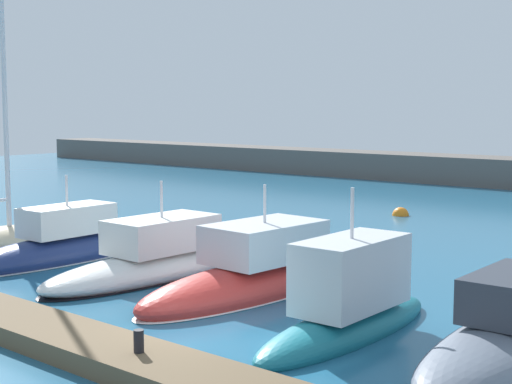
{
  "coord_description": "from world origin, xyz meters",
  "views": [
    {
      "loc": [
        11.49,
        -11.45,
        5.1
      ],
      "look_at": [
        -2.13,
        4.46,
        2.75
      ],
      "focal_mm": 53.43,
      "sensor_mm": 36.0,
      "label": 1
    }
  ],
  "objects_px": {
    "motorboat_navy_second": "(69,246)",
    "mooring_buoy_orange": "(400,215)",
    "motorboat_teal_fifth": "(350,305)",
    "motorboat_slate_sixth": "(511,337)",
    "dock_bollard": "(139,341)",
    "motorboat_white_third": "(158,260)",
    "motorboat_red_fourth": "(254,276)"
  },
  "relations": [
    {
      "from": "motorboat_teal_fifth",
      "to": "dock_bollard",
      "type": "height_order",
      "value": "motorboat_teal_fifth"
    },
    {
      "from": "motorboat_white_third",
      "to": "dock_bollard",
      "type": "bearing_deg",
      "value": -134.14
    },
    {
      "from": "mooring_buoy_orange",
      "to": "motorboat_white_third",
      "type": "bearing_deg",
      "value": -86.93
    },
    {
      "from": "mooring_buoy_orange",
      "to": "dock_bollard",
      "type": "height_order",
      "value": "dock_bollard"
    },
    {
      "from": "motorboat_navy_second",
      "to": "mooring_buoy_orange",
      "type": "height_order",
      "value": "motorboat_navy_second"
    },
    {
      "from": "dock_bollard",
      "to": "motorboat_navy_second",
      "type": "bearing_deg",
      "value": 150.68
    },
    {
      "from": "mooring_buoy_orange",
      "to": "motorboat_navy_second",
      "type": "bearing_deg",
      "value": -101.39
    },
    {
      "from": "motorboat_slate_sixth",
      "to": "dock_bollard",
      "type": "xyz_separation_m",
      "value": [
        -5.08,
        -5.47,
        0.18
      ]
    },
    {
      "from": "motorboat_white_third",
      "to": "mooring_buoy_orange",
      "type": "relative_size",
      "value": 10.53
    },
    {
      "from": "motorboat_navy_second",
      "to": "motorboat_white_third",
      "type": "height_order",
      "value": "motorboat_white_third"
    },
    {
      "from": "motorboat_white_third",
      "to": "motorboat_slate_sixth",
      "type": "height_order",
      "value": "motorboat_white_third"
    },
    {
      "from": "motorboat_white_third",
      "to": "motorboat_slate_sixth",
      "type": "bearing_deg",
      "value": -92.47
    },
    {
      "from": "motorboat_teal_fifth",
      "to": "motorboat_navy_second",
      "type": "bearing_deg",
      "value": 83.96
    },
    {
      "from": "motorboat_red_fourth",
      "to": "motorboat_slate_sixth",
      "type": "xyz_separation_m",
      "value": [
        7.54,
        -0.76,
        -0.02
      ]
    },
    {
      "from": "motorboat_white_third",
      "to": "motorboat_red_fourth",
      "type": "bearing_deg",
      "value": -86.49
    },
    {
      "from": "motorboat_slate_sixth",
      "to": "mooring_buoy_orange",
      "type": "xyz_separation_m",
      "value": [
        -12.08,
        16.63,
        -0.47
      ]
    },
    {
      "from": "motorboat_red_fourth",
      "to": "dock_bollard",
      "type": "bearing_deg",
      "value": -155.72
    },
    {
      "from": "motorboat_teal_fifth",
      "to": "motorboat_slate_sixth",
      "type": "height_order",
      "value": "motorboat_teal_fifth"
    },
    {
      "from": "mooring_buoy_orange",
      "to": "dock_bollard",
      "type": "relative_size",
      "value": 1.79
    },
    {
      "from": "motorboat_slate_sixth",
      "to": "mooring_buoy_orange",
      "type": "relative_size",
      "value": 9.55
    },
    {
      "from": "motorboat_white_third",
      "to": "motorboat_slate_sixth",
      "type": "relative_size",
      "value": 1.1
    },
    {
      "from": "motorboat_red_fourth",
      "to": "mooring_buoy_orange",
      "type": "bearing_deg",
      "value": 18.75
    },
    {
      "from": "motorboat_navy_second",
      "to": "motorboat_red_fourth",
      "type": "distance_m",
      "value": 7.84
    },
    {
      "from": "motorboat_navy_second",
      "to": "motorboat_white_third",
      "type": "distance_m",
      "value": 4.16
    },
    {
      "from": "dock_bollard",
      "to": "mooring_buoy_orange",
      "type": "bearing_deg",
      "value": 107.56
    },
    {
      "from": "dock_bollard",
      "to": "motorboat_slate_sixth",
      "type": "bearing_deg",
      "value": 47.09
    },
    {
      "from": "motorboat_navy_second",
      "to": "mooring_buoy_orange",
      "type": "distance_m",
      "value": 16.66
    },
    {
      "from": "motorboat_teal_fifth",
      "to": "mooring_buoy_orange",
      "type": "xyz_separation_m",
      "value": [
        -8.61,
        17.28,
        -0.67
      ]
    },
    {
      "from": "motorboat_white_third",
      "to": "motorboat_teal_fifth",
      "type": "xyz_separation_m",
      "value": [
        7.75,
        -1.22,
        0.19
      ]
    },
    {
      "from": "motorboat_slate_sixth",
      "to": "mooring_buoy_orange",
      "type": "bearing_deg",
      "value": 34.18
    },
    {
      "from": "motorboat_teal_fifth",
      "to": "motorboat_slate_sixth",
      "type": "relative_size",
      "value": 0.87
    },
    {
      "from": "motorboat_teal_fifth",
      "to": "dock_bollard",
      "type": "relative_size",
      "value": 14.79
    }
  ]
}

